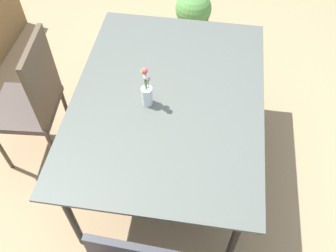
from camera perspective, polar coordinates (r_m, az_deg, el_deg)
The scene contains 5 objects.
ground_plane at distance 2.68m, azimuth -1.60°, elevation -6.17°, with size 12.00×12.00×0.00m, color #9E7F5B.
dining_table at distance 2.14m, azimuth -0.00°, elevation 3.70°, with size 1.46×1.08×0.72m.
chair_far_side at distance 2.49m, azimuth -20.00°, elevation 3.94°, with size 0.43×0.43×0.99m.
flower_vase at distance 2.01m, azimuth -3.30°, elevation 5.42°, with size 0.06×0.06×0.27m.
potted_plant at distance 3.50m, azimuth 3.87°, elevation 16.57°, with size 0.32×0.32×0.48m.
Camera 1 is at (-1.38, -0.28, 2.29)m, focal length 39.59 mm.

